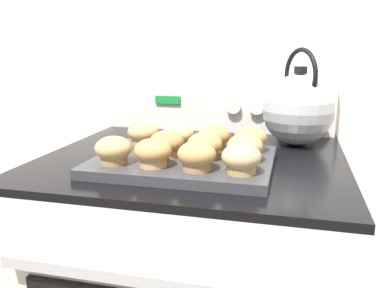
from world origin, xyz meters
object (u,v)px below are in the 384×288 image
(muffin_r0_c0, at_px, (113,150))
(muffin_r2_c1, at_px, (178,135))
(muffin_r0_c2, at_px, (197,156))
(muffin_pan, at_px, (186,162))
(muffin_r1_c2, at_px, (205,146))
(muffin_r0_c1, at_px, (153,153))
(muffin_r2_c2, at_px, (214,137))
(muffin_r1_c3, at_px, (245,148))
(tea_kettle, at_px, (298,108))
(muffin_r1_c1, at_px, (167,144))
(muffin_r2_c0, at_px, (143,133))
(muffin_r0_c3, at_px, (241,159))
(muffin_r2_c3, at_px, (250,139))

(muffin_r0_c0, bearing_deg, muffin_r2_c1, 62.27)
(muffin_r0_c2, height_order, muffin_r2_c1, same)
(muffin_pan, height_order, muffin_r1_c2, muffin_r1_c2)
(muffin_r0_c1, relative_size, muffin_r2_c2, 1.00)
(muffin_pan, height_order, muffin_r0_c2, muffin_r0_c2)
(muffin_r1_c3, bearing_deg, tea_kettle, 68.82)
(muffin_r0_c0, distance_m, muffin_r0_c1, 0.09)
(muffin_r0_c1, bearing_deg, muffin_r0_c0, -179.51)
(tea_kettle, bearing_deg, muffin_r1_c1, -135.30)
(muffin_r0_c2, xyz_separation_m, muffin_r1_c3, (0.09, 0.09, 0.00))
(muffin_r0_c2, bearing_deg, muffin_r0_c1, 177.26)
(muffin_pan, xyz_separation_m, muffin_r2_c2, (0.05, 0.09, 0.04))
(muffin_r2_c0, xyz_separation_m, tea_kettle, (0.39, 0.19, 0.05))
(muffin_r1_c1, bearing_deg, tea_kettle, 44.70)
(muffin_r0_c3, relative_size, muffin_r1_c1, 1.00)
(muffin_r0_c0, height_order, muffin_r2_c2, same)
(muffin_r0_c3, distance_m, tea_kettle, 0.40)
(muffin_r0_c3, relative_size, muffin_r1_c3, 1.00)
(muffin_r1_c1, bearing_deg, muffin_r2_c0, 134.84)
(muffin_r0_c1, height_order, muffin_r2_c0, same)
(muffin_r0_c0, relative_size, tea_kettle, 0.30)
(muffin_pan, relative_size, muffin_r2_c3, 5.07)
(muffin_r2_c1, height_order, muffin_r2_c3, same)
(muffin_r0_c3, distance_m, muffin_r2_c0, 0.33)
(muffin_pan, bearing_deg, muffin_r0_c3, -33.16)
(muffin_r1_c1, xyz_separation_m, muffin_r1_c3, (0.18, 0.00, 0.00))
(muffin_r0_c0, relative_size, muffin_r1_c1, 1.00)
(muffin_r2_c2, bearing_deg, muffin_r1_c1, -135.25)
(muffin_r0_c2, bearing_deg, muffin_pan, 117.44)
(muffin_r0_c0, height_order, tea_kettle, tea_kettle)
(muffin_pan, relative_size, muffin_r2_c0, 5.07)
(muffin_r0_c3, bearing_deg, muffin_r1_c1, 154.29)
(muffin_r0_c3, relative_size, muffin_r2_c2, 1.00)
(muffin_r1_c3, bearing_deg, muffin_r2_c0, 161.38)
(muffin_pan, xyz_separation_m, muffin_r1_c1, (-0.05, -0.00, 0.04))
(muffin_r0_c1, bearing_deg, muffin_r1_c3, 25.57)
(muffin_r1_c1, relative_size, muffin_r2_c0, 1.00)
(tea_kettle, bearing_deg, muffin_pan, -130.75)
(muffin_r0_c2, bearing_deg, muffin_r2_c0, 135.34)
(muffin_pan, distance_m, muffin_r0_c2, 0.11)
(muffin_pan, bearing_deg, muffin_r2_c3, 34.04)
(muffin_r0_c3, xyz_separation_m, muffin_r2_c0, (-0.28, 0.18, 0.00))
(muffin_r0_c1, height_order, muffin_r0_c2, same)
(muffin_r2_c0, relative_size, muffin_r2_c2, 1.00)
(muffin_r2_c0, distance_m, muffin_r2_c2, 0.19)
(muffin_r1_c2, bearing_deg, muffin_r0_c2, -88.09)
(muffin_pan, relative_size, muffin_r1_c1, 5.07)
(muffin_pan, xyz_separation_m, muffin_r0_c3, (0.14, -0.09, 0.04))
(muffin_r2_c2, relative_size, tea_kettle, 0.30)
(muffin_r2_c3, distance_m, tea_kettle, 0.23)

